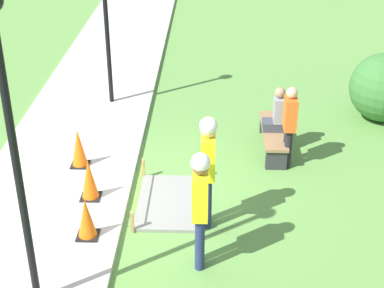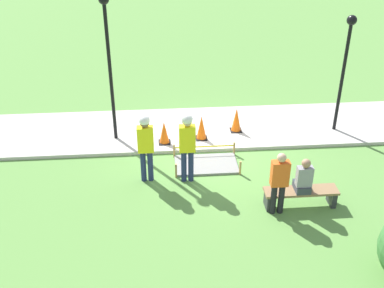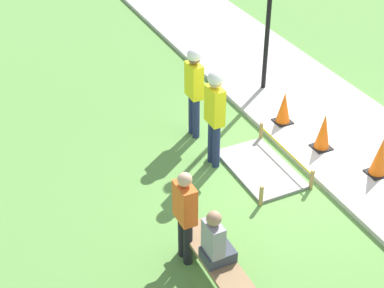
{
  "view_description": "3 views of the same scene",
  "coord_description": "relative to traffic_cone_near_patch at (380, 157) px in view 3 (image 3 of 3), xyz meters",
  "views": [
    {
      "loc": [
        8.7,
        1.38,
        5.64
      ],
      "look_at": [
        0.12,
        1.1,
        1.09
      ],
      "focal_mm": 55.0,
      "sensor_mm": 36.0,
      "label": 1
    },
    {
      "loc": [
        1.55,
        11.67,
        7.01
      ],
      "look_at": [
        0.73,
        1.56,
        1.19
      ],
      "focal_mm": 45.0,
      "sensor_mm": 36.0,
      "label": 2
    },
    {
      "loc": [
        -6.91,
        5.52,
        6.42
      ],
      "look_at": [
        0.62,
        1.91,
        0.72
      ],
      "focal_mm": 55.0,
      "sensor_mm": 36.0,
      "label": 3
    }
  ],
  "objects": [
    {
      "name": "ground_plane",
      "position": [
        0.82,
        1.04,
        -0.47
      ],
      "size": [
        60.0,
        60.0,
        0.0
      ],
      "primitive_type": "plane",
      "color": "#5B8E42"
    },
    {
      "name": "bystander_in_orange_shirt",
      "position": [
        -0.33,
        3.9,
        0.43
      ],
      "size": [
        0.4,
        0.22,
        1.6
      ],
      "color": "black",
      "rests_on": "ground_plane"
    },
    {
      "name": "traffic_cone_far_patch",
      "position": [
        1.09,
        0.4,
        -0.01
      ],
      "size": [
        0.34,
        0.34,
        0.73
      ],
      "color": "black",
      "rests_on": "sidewalk"
    },
    {
      "name": "park_bench",
      "position": [
        -0.94,
        3.69,
        -0.15
      ],
      "size": [
        1.75,
        0.44,
        0.45
      ],
      "color": "#2D2D33",
      "rests_on": "ground_plane"
    },
    {
      "name": "worker_supervisor",
      "position": [
        2.68,
        2.31,
        0.66
      ],
      "size": [
        0.4,
        0.27,
        1.87
      ],
      "color": "navy",
      "rests_on": "ground_plane"
    },
    {
      "name": "traffic_cone_near_patch",
      "position": [
        0.0,
        0.0,
        0.0
      ],
      "size": [
        0.34,
        0.34,
        0.75
      ],
      "color": "black",
      "rests_on": "sidewalk"
    },
    {
      "name": "sidewalk",
      "position": [
        0.82,
        -0.33,
        -0.42
      ],
      "size": [
        28.0,
        2.73,
        0.1
      ],
      "color": "#BCB7AD",
      "rests_on": "ground_plane"
    },
    {
      "name": "worker_assistant",
      "position": [
        1.65,
        2.41,
        0.69
      ],
      "size": [
        0.4,
        0.28,
        1.91
      ],
      "color": "navy",
      "rests_on": "ground_plane"
    },
    {
      "name": "wet_concrete_patch",
      "position": [
        1.09,
        1.73,
        -0.43
      ],
      "size": [
        1.73,
        1.07,
        0.39
      ],
      "color": "gray",
      "rests_on": "ground_plane"
    },
    {
      "name": "person_seated_on_bench",
      "position": [
        -0.94,
        3.74,
        0.33
      ],
      "size": [
        0.36,
        0.44,
        0.89
      ],
      "color": "#383D47",
      "rests_on": "park_bench"
    },
    {
      "name": "traffic_cone_sidewalk_edge",
      "position": [
        2.18,
        0.56,
        -0.04
      ],
      "size": [
        0.34,
        0.34,
        0.67
      ],
      "color": "black",
      "rests_on": "sidewalk"
    }
  ]
}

